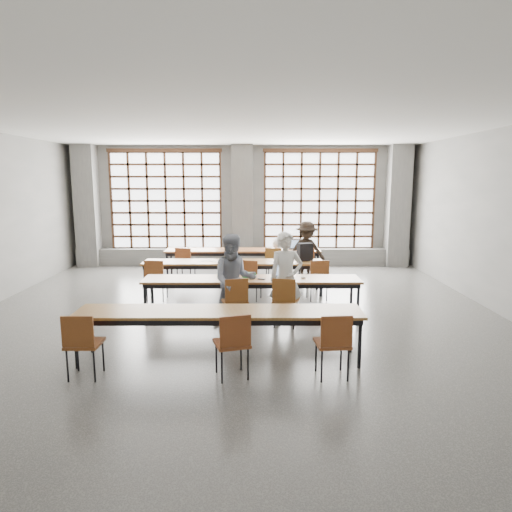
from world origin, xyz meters
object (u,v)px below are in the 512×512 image
at_px(laptop_front, 282,274).
at_px(chair_back_left, 185,261).
at_px(chair_mid_left, 156,276).
at_px(chair_near_left, 82,339).
at_px(chair_front_right, 285,297).
at_px(phone, 261,279).
at_px(desk_row_c, 252,282).
at_px(student_female, 234,280).
at_px(desk_row_b, 233,264).
at_px(chair_back_mid, 274,261).
at_px(chair_near_right, 334,339).
at_px(plastic_bag, 277,244).
at_px(desk_row_a, 243,252).
at_px(chair_mid_right, 318,276).
at_px(chair_mid_centre, 250,276).
at_px(chair_front_left, 235,297).
at_px(student_male, 286,279).
at_px(desk_row_d, 219,315).
at_px(green_box, 249,275).
at_px(mouse, 303,277).
at_px(chair_back_right, 306,261).
at_px(student_back, 306,252).
at_px(chair_near_mid, 233,339).
at_px(backpack, 305,252).
at_px(red_pouch, 84,340).
at_px(laptop_back, 295,246).

bearing_deg(laptop_front, chair_back_left, 129.51).
xyz_separation_m(chair_mid_left, chair_near_left, (-0.11, -3.83, 0.00)).
height_order(chair_front_right, phone, chair_front_right).
xyz_separation_m(desk_row_c, student_female, (-0.30, -0.50, 0.14)).
height_order(desk_row_b, chair_back_mid, chair_back_mid).
distance_m(chair_front_right, chair_near_right, 2.14).
bearing_deg(student_female, phone, 33.18).
bearing_deg(chair_mid_left, plastic_bag, 41.63).
bearing_deg(desk_row_a, chair_mid_right, -54.75).
bearing_deg(plastic_bag, chair_mid_centre, -106.22).
relative_size(chair_front_right, student_female, 0.55).
bearing_deg(chair_front_left, chair_mid_centre, 82.41).
height_order(chair_front_right, student_male, student_male).
relative_size(desk_row_d, green_box, 16.00).
height_order(mouse, phone, mouse).
xyz_separation_m(chair_back_right, chair_mid_left, (-3.36, -1.70, 0.00)).
bearing_deg(desk_row_d, chair_front_left, 83.69).
xyz_separation_m(chair_back_left, student_back, (3.02, 0.13, 0.22)).
bearing_deg(student_back, chair_back_mid, 175.34).
height_order(chair_near_mid, backpack, backpack).
height_order(desk_row_a, red_pouch, desk_row_a).
relative_size(desk_row_d, chair_near_mid, 4.55).
height_order(chair_near_mid, laptop_front, laptop_front).
distance_m(chair_back_mid, chair_near_left, 6.14).
distance_m(student_male, phone, 0.59).
distance_m(desk_row_b, mouse, 2.24).
distance_m(desk_row_b, laptop_back, 2.37).
xyz_separation_m(desk_row_c, backpack, (1.18, 1.80, 0.27)).
bearing_deg(chair_front_right, desk_row_c, 132.79).
height_order(desk_row_a, chair_near_right, chair_near_right).
bearing_deg(student_male, backpack, 63.89).
xyz_separation_m(chair_near_left, student_back, (3.48, 5.66, 0.22)).
bearing_deg(mouse, student_back, 82.45).
relative_size(desk_row_c, chair_front_left, 4.55).
bearing_deg(chair_mid_centre, chair_front_right, -70.32).
bearing_deg(phone, chair_front_right, -52.78).
bearing_deg(chair_back_mid, student_back, 8.91).
xyz_separation_m(desk_row_b, phone, (0.60, -1.85, 0.07)).
bearing_deg(desk_row_d, student_female, 84.90).
distance_m(chair_front_right, backpack, 2.53).
relative_size(chair_back_right, plastic_bag, 3.08).
relative_size(desk_row_d, chair_front_right, 4.55).
distance_m(desk_row_d, student_male, 1.90).
bearing_deg(chair_mid_right, chair_near_right, -94.79).
bearing_deg(plastic_bag, chair_mid_right, -72.62).
distance_m(desk_row_c, chair_near_left, 3.46).
distance_m(desk_row_b, phone, 1.95).
relative_size(chair_near_right, mouse, 8.98).
height_order(desk_row_b, student_female, student_female).
relative_size(chair_front_right, student_back, 0.58).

